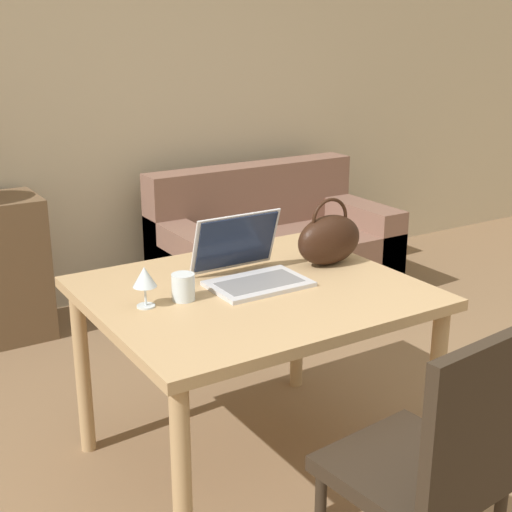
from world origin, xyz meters
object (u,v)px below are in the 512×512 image
Objects in this scene: chair at (436,460)px; couch at (273,254)px; wine_glass at (145,278)px; laptop at (248,264)px; handbag at (329,239)px; drinking_glass at (183,287)px.

chair reaches higher than couch.
laptop is at bearing 6.16° from wine_glass.
chair is 2.59m from couch.
handbag is at bearing 2.58° from wine_glass.
chair is 3.14× the size of handbag.
couch is at bearing 47.56° from drinking_glass.
laptop is 0.30m from drinking_glass.
drinking_glass is (-1.33, -1.46, 0.50)m from couch.
couch is at bearing 44.55° from wine_glass.
wine_glass reaches higher than drinking_glass.
chair is 9.53× the size of drinking_glass.
drinking_glass is at bearing -3.55° from wine_glass.
couch is 4.00× the size of laptop.
wine_glass is (-0.44, -0.05, 0.04)m from laptop.
couch is at bearing 61.02° from chair.
chair is at bearing -113.09° from couch.
chair is at bearing -70.65° from drinking_glass.
chair is 1.08m from handbag.
drinking_glass is (-0.32, 0.92, 0.29)m from chair.
drinking_glass is at bearing 103.46° from chair.
laptop is at bearing -126.45° from couch.
laptop is 0.44m from wine_glass.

